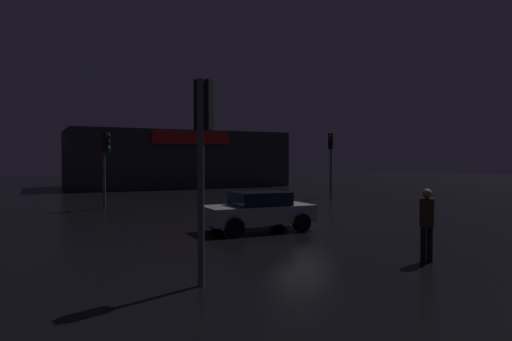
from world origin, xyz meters
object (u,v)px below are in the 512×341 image
object	(u,v)px
car_near	(259,210)
traffic_signal_cross_right	(203,136)
pedestrian	(427,219)
traffic_signal_cross_left	(106,155)
traffic_signal_main	(331,153)
store_building	(176,159)

from	to	relation	value
car_near	traffic_signal_cross_right	bearing A→B (deg)	-126.24
car_near	pedestrian	xyz separation A→B (m)	(1.47, -6.15, 0.33)
traffic_signal_cross_left	traffic_signal_main	bearing A→B (deg)	1.80
traffic_signal_cross_right	pedestrian	xyz separation A→B (m)	(5.55, -0.58, -1.92)
car_near	traffic_signal_main	bearing A→B (deg)	44.28
traffic_signal_cross_right	pedestrian	bearing A→B (deg)	-5.96
traffic_signal_main	traffic_signal_cross_left	bearing A→B (deg)	-178.20
traffic_signal_main	pedestrian	xyz separation A→B (m)	(-9.13, -16.48, -1.91)
traffic_signal_cross_left	pedestrian	distance (m)	16.92
traffic_signal_cross_left	traffic_signal_cross_right	distance (m)	15.46
store_building	traffic_signal_cross_left	world-z (taller)	store_building
car_near	pedestrian	distance (m)	6.33
traffic_signal_cross_left	traffic_signal_cross_right	world-z (taller)	traffic_signal_cross_right
traffic_signal_cross_left	car_near	distance (m)	10.74
traffic_signal_cross_right	traffic_signal_cross_left	bearing A→B (deg)	88.50
traffic_signal_main	traffic_signal_cross_left	size ratio (longest dim) A/B	1.09
store_building	traffic_signal_main	size ratio (longest dim) A/B	4.61
traffic_signal_main	traffic_signal_cross_right	size ratio (longest dim) A/B	1.03
traffic_signal_cross_left	car_near	xyz separation A→B (m)	(3.68, -9.89, -2.04)
traffic_signal_cross_left	traffic_signal_cross_right	bearing A→B (deg)	-91.50
pedestrian	traffic_signal_main	bearing A→B (deg)	61.01
store_building	pedestrian	world-z (taller)	store_building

